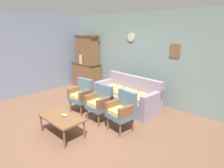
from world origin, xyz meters
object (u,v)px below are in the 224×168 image
at_px(vase_on_cabinet, 81,59).
at_px(book_stack_on_table, 65,116).
at_px(coffee_table, 61,119).
at_px(side_cabinet, 86,75).
at_px(armchair_near_cabinet, 82,94).
at_px(armchair_near_couch_end, 122,109).
at_px(floral_couch, 127,97).
at_px(armchair_row_middle, 100,102).

relative_size(vase_on_cabinet, book_stack_on_table, 2.10).
distance_m(coffee_table, book_stack_on_table, 0.11).
distance_m(side_cabinet, coffee_table, 3.56).
height_order(armchair_near_cabinet, armchair_near_couch_end, same).
bearing_deg(floral_couch, book_stack_on_table, -89.61).
distance_m(floral_couch, book_stack_on_table, 2.09).
distance_m(vase_on_cabinet, armchair_near_couch_end, 3.62).
distance_m(floral_couch, armchair_row_middle, 1.10).
relative_size(side_cabinet, vase_on_cabinet, 3.53).
bearing_deg(side_cabinet, floral_couch, -11.50).
distance_m(armchair_near_cabinet, armchair_near_couch_end, 1.47).
height_order(vase_on_cabinet, armchair_near_couch_end, vase_on_cabinet).
xyz_separation_m(floral_couch, book_stack_on_table, (0.01, -2.09, 0.13)).
height_order(floral_couch, coffee_table, floral_couch).
xyz_separation_m(armchair_row_middle, coffee_table, (-0.09, -1.04, -0.12)).
distance_m(side_cabinet, book_stack_on_table, 3.59).
height_order(side_cabinet, book_stack_on_table, side_cabinet).
relative_size(vase_on_cabinet, armchair_near_cabinet, 0.36).
height_order(floral_couch, armchair_row_middle, same).
bearing_deg(vase_on_cabinet, armchair_near_couch_end, -23.08).
height_order(floral_couch, armchair_near_cabinet, same).
xyz_separation_m(armchair_near_couch_end, book_stack_on_table, (-0.72, -1.02, -0.05)).
xyz_separation_m(floral_couch, armchair_row_middle, (0.04, -1.09, 0.17)).
xyz_separation_m(armchair_near_cabinet, armchair_near_couch_end, (1.47, -0.01, 0.00)).
xyz_separation_m(side_cabinet, vase_on_cabinet, (-0.08, -0.17, 0.63)).
height_order(side_cabinet, armchair_near_cabinet, side_cabinet).
bearing_deg(book_stack_on_table, armchair_near_couch_end, 54.68).
relative_size(armchair_near_cabinet, book_stack_on_table, 5.78).
relative_size(armchair_near_couch_end, book_stack_on_table, 5.78).
distance_m(vase_on_cabinet, book_stack_on_table, 3.58).
bearing_deg(armchair_near_couch_end, armchair_near_cabinet, 179.62).
bearing_deg(book_stack_on_table, vase_on_cabinet, 136.67).
relative_size(armchair_row_middle, armchair_near_couch_end, 1.00).
xyz_separation_m(side_cabinet, armchair_row_middle, (2.50, -1.59, 0.03)).
xyz_separation_m(vase_on_cabinet, floral_couch, (2.55, -0.33, -0.77)).
height_order(floral_couch, armchair_near_couch_end, same).
xyz_separation_m(vase_on_cabinet, coffee_table, (2.49, -2.45, -0.72)).
height_order(armchair_near_cabinet, book_stack_on_table, armchair_near_cabinet).
relative_size(coffee_table, book_stack_on_table, 6.42).
bearing_deg(coffee_table, side_cabinet, 132.52).
distance_m(armchair_row_middle, coffee_table, 1.05).
relative_size(side_cabinet, coffee_table, 1.16).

